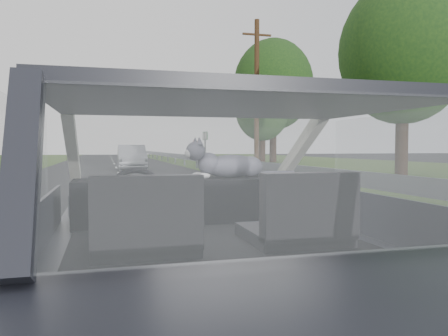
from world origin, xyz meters
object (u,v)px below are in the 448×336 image
cat (232,165)px  other_car (132,157)px  subject_car (213,234)px  highway_sign (205,149)px  utility_pole (257,95)px

cat → other_car: (0.46, 20.76, -0.42)m
subject_car → other_car: subject_car is taller
subject_car → highway_sign: highway_sign is taller
cat → other_car: bearing=75.5°
highway_sign → cat: bearing=-109.1°
subject_car → highway_sign: bearing=77.4°
subject_car → utility_pole: size_ratio=0.50×
subject_car → other_car: bearing=88.0°
cat → other_car: size_ratio=0.15×
utility_pole → subject_car: bearing=-110.1°
subject_car → utility_pole: bearing=69.9°
subject_car → utility_pole: (7.26, 19.86, 3.27)m
highway_sign → utility_pole: size_ratio=0.28×
highway_sign → utility_pole: (1.57, -5.63, 2.89)m
other_car → highway_sign: 6.46m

